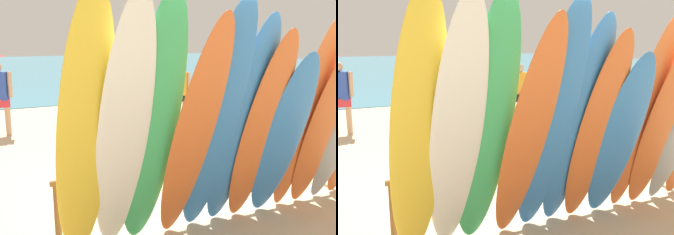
% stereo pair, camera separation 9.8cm
% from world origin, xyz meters
% --- Properties ---
extents(ground, '(60.00, 60.00, 0.00)m').
position_xyz_m(ground, '(0.00, 14.00, 0.00)').
color(ground, beige).
extents(ocean_water, '(60.00, 40.00, 0.02)m').
position_xyz_m(ocean_water, '(0.00, 29.01, 0.01)').
color(ocean_water, teal).
rests_on(ocean_water, ground).
extents(surfboard_rack, '(4.05, 0.07, 0.71)m').
position_xyz_m(surfboard_rack, '(0.00, 0.00, 0.58)').
color(surfboard_rack, brown).
rests_on(surfboard_rack, ground).
extents(surfboard_yellow_0, '(0.55, 0.93, 2.61)m').
position_xyz_m(surfboard_yellow_0, '(-1.82, -0.71, 1.30)').
color(surfboard_yellow_0, yellow).
rests_on(surfboard_yellow_0, ground).
extents(surfboard_white_1, '(0.52, 1.10, 2.56)m').
position_xyz_m(surfboard_white_1, '(-1.48, -0.74, 1.28)').
color(surfboard_white_1, white).
rests_on(surfboard_white_1, ground).
extents(surfboard_green_2, '(0.54, 1.03, 2.57)m').
position_xyz_m(surfboard_green_2, '(-1.18, -0.72, 1.29)').
color(surfboard_green_2, '#38B266').
rests_on(surfboard_green_2, ground).
extents(surfboard_orange_3, '(0.58, 1.08, 2.40)m').
position_xyz_m(surfboard_orange_3, '(-0.75, -0.76, 1.20)').
color(surfboard_orange_3, orange).
rests_on(surfboard_orange_3, ground).
extents(surfboard_blue_4, '(0.54, 1.05, 2.56)m').
position_xyz_m(surfboard_blue_4, '(-0.47, -0.72, 1.28)').
color(surfboard_blue_4, '#337AD1').
rests_on(surfboard_blue_4, ground).
extents(surfboard_blue_5, '(0.64, 0.97, 2.42)m').
position_xyz_m(surfboard_blue_5, '(-0.10, -0.66, 1.21)').
color(surfboard_blue_5, '#337AD1').
rests_on(surfboard_blue_5, ground).
extents(surfboard_orange_6, '(0.50, 0.91, 2.27)m').
position_xyz_m(surfboard_orange_6, '(0.14, -0.69, 1.14)').
color(surfboard_orange_6, orange).
rests_on(surfboard_orange_6, ground).
extents(surfboard_blue_7, '(0.60, 0.89, 2.04)m').
position_xyz_m(surfboard_blue_7, '(0.49, -0.68, 1.02)').
color(surfboard_blue_7, '#337AD1').
rests_on(surfboard_blue_7, ground).
extents(surfboard_orange_8, '(0.48, 0.83, 2.41)m').
position_xyz_m(surfboard_orange_8, '(0.85, -0.65, 1.20)').
color(surfboard_orange_8, orange).
rests_on(surfboard_orange_8, ground).
extents(surfboard_orange_9, '(0.56, 0.91, 2.18)m').
position_xyz_m(surfboard_orange_9, '(1.11, -0.69, 1.09)').
color(surfboard_orange_9, orange).
rests_on(surfboard_orange_9, ground).
extents(beachgoer_photographing, '(0.45, 0.55, 1.72)m').
position_xyz_m(beachgoer_photographing, '(1.26, 5.42, 0.99)').
color(beachgoer_photographing, tan).
rests_on(beachgoer_photographing, ground).
extents(beachgoer_midbeach, '(0.54, 0.34, 1.54)m').
position_xyz_m(beachgoer_midbeach, '(2.07, 4.78, 0.89)').
color(beachgoer_midbeach, tan).
rests_on(beachgoer_midbeach, ground).
extents(beachgoer_strolling, '(0.58, 0.37, 1.66)m').
position_xyz_m(beachgoer_strolling, '(-2.11, 5.54, 0.96)').
color(beachgoer_strolling, tan).
rests_on(beachgoer_strolling, ground).
extents(beachgoer_near_rack, '(0.61, 0.30, 1.65)m').
position_xyz_m(beachgoer_near_rack, '(0.40, 3.61, 0.95)').
color(beachgoer_near_rack, tan).
rests_on(beachgoer_near_rack, ground).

